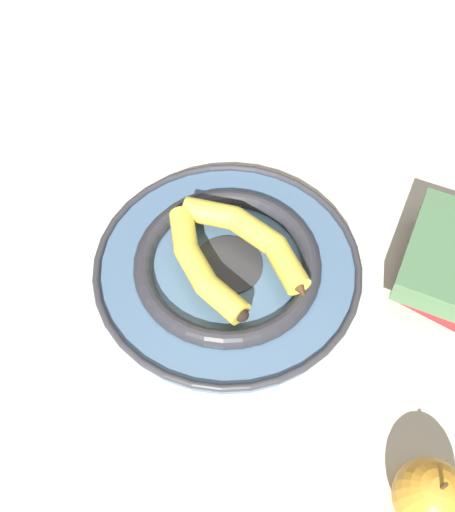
# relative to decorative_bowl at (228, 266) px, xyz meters

# --- Properties ---
(ground_plane) EXTENTS (2.80, 2.80, 0.00)m
(ground_plane) POSITION_rel_decorative_bowl_xyz_m (0.02, 0.02, -0.01)
(ground_plane) COLOR beige
(decorative_bowl) EXTENTS (0.33, 0.33, 0.03)m
(decorative_bowl) POSITION_rel_decorative_bowl_xyz_m (0.00, 0.00, 0.00)
(decorative_bowl) COLOR slate
(decorative_bowl) RESTS_ON ground_plane
(banana_a) EXTENTS (0.17, 0.10, 0.03)m
(banana_a) POSITION_rel_decorative_bowl_xyz_m (-0.02, -0.03, 0.03)
(banana_a) COLOR yellow
(banana_a) RESTS_ON decorative_bowl
(banana_b) EXTENTS (0.20, 0.07, 0.03)m
(banana_b) POSITION_rel_decorative_bowl_xyz_m (0.01, 0.03, 0.03)
(banana_b) COLOR yellow
(banana_b) RESTS_ON decorative_bowl
(apple) EXTENTS (0.07, 0.07, 0.08)m
(apple) POSITION_rel_decorative_bowl_xyz_m (0.32, -0.11, 0.02)
(apple) COLOR gold
(apple) RESTS_ON ground_plane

